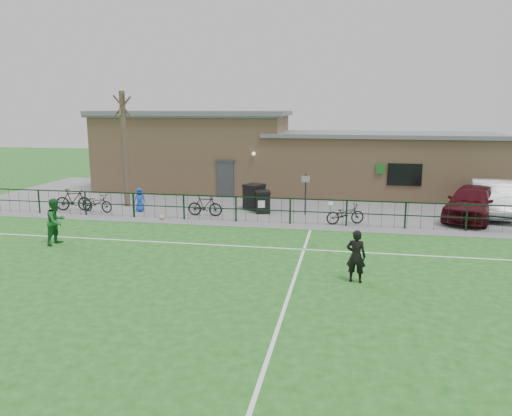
% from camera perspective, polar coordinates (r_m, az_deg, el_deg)
% --- Properties ---
extents(ground, '(90.00, 90.00, 0.00)m').
position_cam_1_polar(ground, '(15.19, -3.52, -8.52)').
color(ground, '#1A5619').
rests_on(ground, ground).
extents(paving_strip, '(34.00, 13.00, 0.02)m').
position_cam_1_polar(paving_strip, '(28.05, 3.20, 0.81)').
color(paving_strip, slate).
rests_on(paving_strip, ground).
extents(pitch_line_touch, '(28.00, 0.10, 0.01)m').
position_cam_1_polar(pitch_line_touch, '(22.53, 1.31, -1.84)').
color(pitch_line_touch, white).
rests_on(pitch_line_touch, ground).
extents(pitch_line_mid, '(28.00, 0.10, 0.01)m').
position_cam_1_polar(pitch_line_mid, '(18.91, -0.56, -4.45)').
color(pitch_line_mid, white).
rests_on(pitch_line_mid, ground).
extents(pitch_line_perp, '(0.10, 16.00, 0.01)m').
position_cam_1_polar(pitch_line_perp, '(14.86, 4.08, -8.99)').
color(pitch_line_perp, white).
rests_on(pitch_line_perp, ground).
extents(perimeter_fence, '(28.00, 0.10, 1.20)m').
position_cam_1_polar(perimeter_fence, '(22.59, 1.40, -0.25)').
color(perimeter_fence, black).
rests_on(perimeter_fence, ground).
extents(bare_tree, '(0.30, 0.30, 6.00)m').
position_cam_1_polar(bare_tree, '(27.02, -14.78, 6.45)').
color(bare_tree, '#48392C').
rests_on(bare_tree, ground).
extents(wheelie_bin_left, '(0.85, 0.91, 1.02)m').
position_cam_1_polar(wheelie_bin_left, '(24.74, 0.78, 0.61)').
color(wheelie_bin_left, black).
rests_on(wheelie_bin_left, paving_strip).
extents(wheelie_bin_right, '(1.11, 1.17, 1.22)m').
position_cam_1_polar(wheelie_bin_right, '(25.55, -0.21, 1.19)').
color(wheelie_bin_right, black).
rests_on(wheelie_bin_right, paving_strip).
extents(sign_post, '(0.07, 0.07, 2.00)m').
position_cam_1_polar(sign_post, '(24.37, 5.67, 1.56)').
color(sign_post, black).
rests_on(sign_post, paving_strip).
extents(car_maroon, '(3.66, 5.20, 1.65)m').
position_cam_1_polar(car_maroon, '(25.28, 23.46, 0.61)').
color(car_maroon, '#410B14').
rests_on(car_maroon, paving_strip).
extents(car_silver, '(2.55, 5.30, 1.67)m').
position_cam_1_polar(car_silver, '(26.82, 25.26, 1.07)').
color(car_silver, '#A1A3A8').
rests_on(car_silver, paving_strip).
extents(bicycle_b, '(1.89, 0.79, 1.10)m').
position_cam_1_polar(bicycle_b, '(26.89, -20.15, 0.87)').
color(bicycle_b, black).
rests_on(bicycle_b, paving_strip).
extents(bicycle_c, '(1.84, 0.89, 0.93)m').
position_cam_1_polar(bicycle_c, '(26.20, -17.72, 0.57)').
color(bicycle_c, black).
rests_on(bicycle_c, paving_strip).
extents(bicycle_d, '(1.70, 0.49, 1.02)m').
position_cam_1_polar(bicycle_d, '(24.14, -5.86, 0.28)').
color(bicycle_d, black).
rests_on(bicycle_d, paving_strip).
extents(bicycle_e, '(1.85, 1.18, 0.92)m').
position_cam_1_polar(bicycle_e, '(22.72, 10.16, -0.68)').
color(bicycle_e, black).
rests_on(bicycle_e, paving_strip).
extents(spectator_child, '(0.68, 0.58, 1.18)m').
position_cam_1_polar(spectator_child, '(25.69, -13.15, 0.90)').
color(spectator_child, blue).
rests_on(spectator_child, paving_strip).
extents(goalkeeper_kick, '(1.34, 3.65, 1.82)m').
position_cam_1_polar(goalkeeper_kick, '(15.38, 11.26, -5.21)').
color(goalkeeper_kick, black).
rests_on(goalkeeper_kick, ground).
extents(outfield_player, '(0.81, 0.97, 1.78)m').
position_cam_1_polar(outfield_player, '(20.57, -21.88, -1.43)').
color(outfield_player, '#1C6329').
rests_on(outfield_player, ground).
extents(ball_ground, '(0.25, 0.25, 0.25)m').
position_cam_1_polar(ball_ground, '(23.75, -10.71, -1.05)').
color(ball_ground, silver).
rests_on(ball_ground, ground).
extents(clubhouse, '(24.25, 5.40, 4.96)m').
position_cam_1_polar(clubhouse, '(30.80, 2.35, 5.93)').
color(clubhouse, tan).
rests_on(clubhouse, ground).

